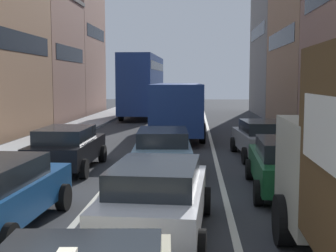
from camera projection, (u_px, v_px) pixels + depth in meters
sidewalk_left at (49, 139)px, 23.15m from camera, size 2.60×64.00×0.14m
lane_stripe_left at (145, 141)px, 22.85m from camera, size 0.16×60.00×0.01m
lane_stripe_right at (211, 141)px, 22.64m from camera, size 0.16×60.00×0.01m
sedan_centre_lane_second at (157, 196)px, 8.87m from camera, size 2.26×4.40×1.49m
hatchback_centre_lane_third at (163, 150)px, 14.79m from camera, size 2.27×4.40×1.49m
sedan_left_lane_third at (67, 147)px, 15.42m from camera, size 2.08×4.31×1.49m
sedan_right_lane_behind_truck at (288, 164)px, 12.30m from camera, size 2.21×4.37×1.49m
wagon_right_lane_far at (263, 138)px, 17.81m from camera, size 2.29×4.41×1.49m
bus_mid_queue_primary at (178, 104)px, 24.94m from camera, size 2.97×10.55×2.90m
bus_far_queue_secondary at (143, 83)px, 36.75m from camera, size 2.91×10.54×5.06m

